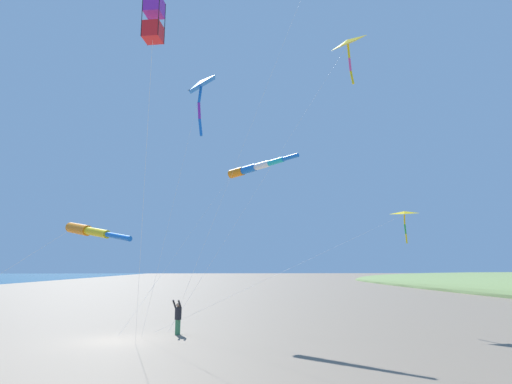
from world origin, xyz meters
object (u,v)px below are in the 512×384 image
kite_windsock_long_streamer_right (253,168)px  kite_windsock_yellow_midlevel (88,231)px  kite_delta_white_trailing (347,43)px  person_adult_flyer (178,315)px  kite_delta_long_streamer_left (200,85)px  kite_delta_orange_high_right (404,214)px  kite_box_small_distant (153,20)px

kite_windsock_long_streamer_right → kite_windsock_yellow_midlevel: (6.77, 10.62, -4.99)m
kite_delta_white_trailing → kite_windsock_yellow_midlevel: kite_delta_white_trailing is taller
person_adult_flyer → kite_windsock_yellow_midlevel: 10.76m
kite_delta_long_streamer_left → person_adult_flyer: bearing=-72.7°
kite_delta_orange_high_right → kite_delta_white_trailing: bearing=27.8°
kite_delta_long_streamer_left → kite_box_small_distant: bearing=84.1°
kite_box_small_distant → kite_delta_orange_high_right: bearing=-134.4°
kite_delta_white_trailing → kite_delta_long_streamer_left: size_ratio=1.32×
person_adult_flyer → kite_delta_orange_high_right: size_ratio=0.12×
kite_windsock_long_streamer_right → kite_delta_long_streamer_left: bearing=53.2°
kite_delta_white_trailing → kite_box_small_distant: 17.55m
kite_box_small_distant → kite_delta_orange_high_right: kite_box_small_distant is taller
person_adult_flyer → kite_windsock_long_streamer_right: (-4.34, -0.91, 8.93)m
kite_windsock_long_streamer_right → kite_windsock_yellow_midlevel: 13.55m
kite_box_small_distant → kite_windsock_long_streamer_right: 14.73m
kite_delta_long_streamer_left → kite_delta_orange_high_right: kite_delta_long_streamer_left is taller
kite_windsock_long_streamer_right → kite_delta_white_trailing: bearing=165.2°
kite_box_small_distant → kite_windsock_yellow_midlevel: (2.50, -3.43, -6.16)m
kite_box_small_distant → kite_delta_orange_high_right: (-14.32, -14.61, -3.93)m
person_adult_flyer → kite_box_small_distant: kite_box_small_distant is taller
kite_delta_white_trailing → kite_delta_orange_high_right: size_ratio=1.11×
person_adult_flyer → kite_delta_white_trailing: bearing=176.3°
kite_delta_long_streamer_left → kite_delta_white_trailing: bearing=-163.3°
kite_delta_white_trailing → kite_delta_orange_high_right: bearing=-152.2°
person_adult_flyer → kite_delta_orange_high_right: (-14.39, -1.47, 6.16)m
kite_delta_white_trailing → kite_windsock_yellow_midlevel: size_ratio=1.53×
kite_box_small_distant → kite_delta_long_streamer_left: bearing=-95.9°
kite_box_small_distant → person_adult_flyer: bearing=-89.7°
kite_windsock_long_streamer_right → kite_windsock_yellow_midlevel: kite_windsock_long_streamer_right is taller
kite_delta_white_trailing → kite_delta_long_streamer_left: 10.68m
person_adult_flyer → kite_delta_white_trailing: (-10.34, 0.67, 16.97)m
kite_delta_long_streamer_left → kite_windsock_yellow_midlevel: bearing=60.7°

